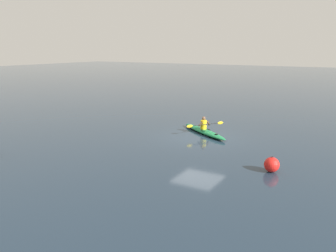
% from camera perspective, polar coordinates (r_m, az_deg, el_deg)
% --- Properties ---
extents(ground_plane, '(160.00, 160.00, 0.00)m').
position_cam_1_polar(ground_plane, '(19.24, 5.17, -1.89)').
color(ground_plane, '#1E2D3D').
extents(kayak, '(3.92, 2.90, 0.26)m').
position_cam_1_polar(kayak, '(20.08, 6.05, -0.89)').
color(kayak, '#19723F').
rests_on(kayak, ground).
extents(kayaker, '(1.40, 2.07, 0.74)m').
position_cam_1_polar(kayaker, '(20.03, 6.00, 0.37)').
color(kayaker, yellow).
rests_on(kayaker, kayak).
extents(mooring_buoy_orange_mid, '(0.62, 0.62, 0.66)m').
position_cam_1_polar(mooring_buoy_orange_mid, '(14.46, 16.95, -6.20)').
color(mooring_buoy_orange_mid, red).
rests_on(mooring_buoy_orange_mid, ground).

